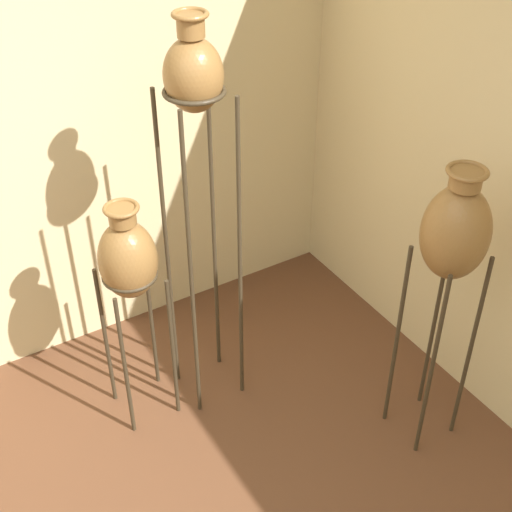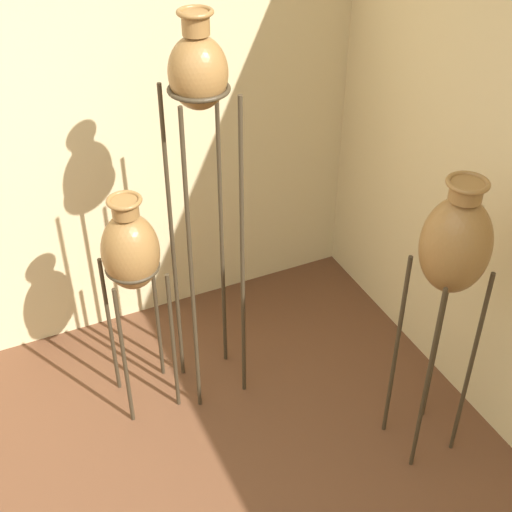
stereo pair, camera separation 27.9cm
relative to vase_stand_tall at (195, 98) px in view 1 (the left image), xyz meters
name	(u,v)px [view 1 (the left image)]	position (x,y,z in m)	size (l,w,h in m)	color
vase_stand_tall	(195,98)	(0.00, 0.00, 0.00)	(0.27, 0.27, 1.96)	#382D1E
vase_stand_medium	(455,237)	(0.76, -0.78, -0.48)	(0.28, 0.28, 1.45)	#382D1E
vase_stand_short	(128,262)	(-0.35, 0.04, -0.71)	(0.26, 0.26, 1.20)	#382D1E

